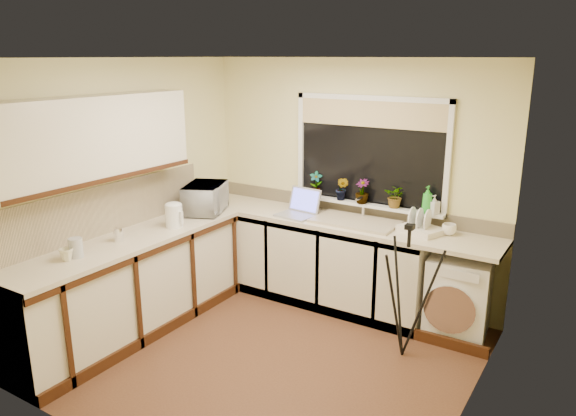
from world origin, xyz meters
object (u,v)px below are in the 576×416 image
at_px(plant_b, 342,189).
at_px(plant_d, 396,196).
at_px(kettle, 174,216).
at_px(dish_rack, 421,230).
at_px(soap_bottle_clear, 434,204).
at_px(cup_left, 66,255).
at_px(cup_back, 449,230).
at_px(plant_c, 362,191).
at_px(glass_jug, 76,248).
at_px(soap_bottle_green, 427,200).
at_px(microwave, 205,198).
at_px(steel_jar, 119,234).
at_px(plant_a, 316,184).
at_px(washing_machine, 458,296).
at_px(laptop, 299,208).
at_px(tripod, 406,292).

distance_m(plant_b, plant_d, 0.56).
bearing_deg(kettle, dish_rack, 27.62).
height_order(soap_bottle_clear, cup_left, soap_bottle_clear).
bearing_deg(cup_back, plant_c, 174.74).
height_order(glass_jug, soap_bottle_green, soap_bottle_green).
relative_size(microwave, cup_left, 4.90).
bearing_deg(steel_jar, soap_bottle_green, 39.44).
relative_size(plant_a, plant_c, 1.05).
xyz_separation_m(plant_d, cup_left, (-1.82, -2.35, -0.21)).
bearing_deg(kettle, steel_jar, -102.63).
bearing_deg(cup_back, plant_d, 169.66).
height_order(plant_b, plant_c, plant_c).
relative_size(washing_machine, dish_rack, 2.03).
relative_size(laptop, plant_c, 1.64).
bearing_deg(cup_left, tripod, 34.37).
xyz_separation_m(steel_jar, microwave, (0.04, 1.11, 0.09)).
bearing_deg(soap_bottle_clear, kettle, -149.68).
xyz_separation_m(microwave, cup_left, (-0.02, -1.66, -0.10)).
height_order(microwave, plant_d, plant_d).
bearing_deg(microwave, plant_c, -89.03).
height_order(washing_machine, cup_back, cup_back).
bearing_deg(soap_bottle_green, microwave, -162.57).
bearing_deg(washing_machine, kettle, -162.80).
bearing_deg(kettle, glass_jug, -95.72).
bearing_deg(dish_rack, plant_c, -172.80).
distance_m(steel_jar, microwave, 1.12).
bearing_deg(tripod, laptop, 144.07).
bearing_deg(microwave, steel_jar, 154.07).
bearing_deg(washing_machine, glass_jug, -146.90).
bearing_deg(cup_left, plant_a, 68.43).
height_order(plant_b, cup_back, plant_b).
bearing_deg(soap_bottle_green, cup_left, -132.57).
relative_size(kettle, soap_bottle_clear, 1.20).
bearing_deg(dish_rack, plant_d, 172.20).
distance_m(tripod, plant_b, 1.40).
xyz_separation_m(glass_jug, plant_b, (1.25, 2.23, 0.19)).
distance_m(glass_jug, microwave, 1.57).
distance_m(washing_machine, plant_b, 1.52).
relative_size(plant_b, plant_d, 1.05).
distance_m(washing_machine, soap_bottle_green, 0.91).
xyz_separation_m(washing_machine, soap_bottle_green, (-0.40, 0.18, 0.80)).
distance_m(microwave, plant_a, 1.16).
bearing_deg(plant_a, dish_rack, -8.69).
height_order(soap_bottle_green, cup_back, soap_bottle_green).
bearing_deg(tripod, microwave, 162.79).
distance_m(dish_rack, steel_jar, 2.71).
xyz_separation_m(kettle, plant_d, (1.72, 1.24, 0.16)).
distance_m(glass_jug, steel_jar, 0.46).
xyz_separation_m(steel_jar, plant_a, (0.96, 1.81, 0.22)).
height_order(soap_bottle_green, cup_left, soap_bottle_green).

